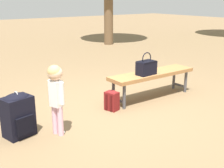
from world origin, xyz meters
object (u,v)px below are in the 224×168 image
child_standing (56,89)px  backpack_small (112,100)px  park_bench (152,75)px  handbag (146,67)px  backpack_large (18,114)px

child_standing → backpack_small: bearing=-165.4°
park_bench → handbag: size_ratio=4.35×
handbag → child_standing: child_standing is taller
backpack_small → park_bench: bearing=-176.0°
handbag → backpack_small: bearing=-0.2°
handbag → park_bench: bearing=-162.0°
backpack_large → backpack_small: bearing=-179.3°
child_standing → backpack_small: (-1.02, -0.27, -0.43)m
park_bench → backpack_large: (2.31, 0.08, -0.10)m
park_bench → child_standing: size_ratio=1.80×
backpack_large → backpack_small: 1.43m
park_bench → child_standing: 1.94m
child_standing → backpack_large: size_ratio=1.54×
handbag → child_standing: 1.73m
child_standing → backpack_large: 0.56m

